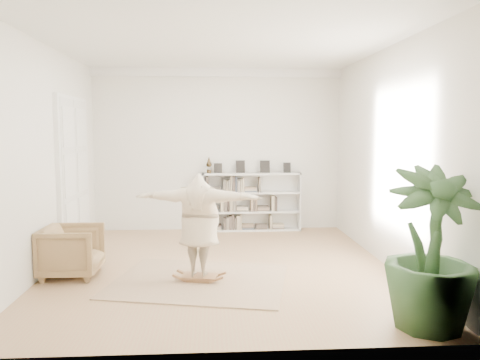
% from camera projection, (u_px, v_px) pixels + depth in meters
% --- Properties ---
extents(floor, '(6.00, 6.00, 0.00)m').
position_uv_depth(floor, '(221.00, 267.00, 7.71)').
color(floor, '#AC7D58').
rests_on(floor, ground).
extents(room_shell, '(6.00, 6.00, 6.00)m').
position_uv_depth(room_shell, '(217.00, 72.00, 10.26)').
color(room_shell, silver).
rests_on(room_shell, floor).
extents(doors, '(0.09, 1.78, 2.92)m').
position_uv_depth(doors, '(74.00, 176.00, 8.69)').
color(doors, white).
rests_on(doors, floor).
extents(bookshelf, '(2.20, 0.35, 1.64)m').
position_uv_depth(bookshelf, '(251.00, 202.00, 10.49)').
color(bookshelf, silver).
rests_on(bookshelf, floor).
extents(armchair, '(0.87, 0.85, 0.78)m').
position_uv_depth(armchair, '(72.00, 251.00, 7.19)').
color(armchair, tan).
rests_on(armchair, floor).
extents(rug, '(2.87, 2.49, 0.02)m').
position_uv_depth(rug, '(200.00, 281.00, 6.96)').
color(rug, tan).
rests_on(rug, floor).
extents(rocker_board, '(0.58, 0.42, 0.11)m').
position_uv_depth(rocker_board, '(200.00, 277.00, 6.96)').
color(rocker_board, olive).
rests_on(rocker_board, rug).
extents(person, '(1.94, 0.90, 1.52)m').
position_uv_depth(person, '(199.00, 222.00, 6.87)').
color(person, beige).
rests_on(person, rocker_board).
extents(houseplant, '(1.08, 1.08, 1.84)m').
position_uv_depth(houseplant, '(431.00, 248.00, 5.23)').
color(houseplant, '#2A4924').
rests_on(houseplant, floor).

